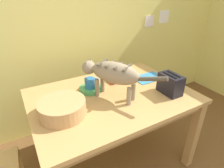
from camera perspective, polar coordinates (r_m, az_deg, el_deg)
wall_rear at (r=2.12m, az=-11.78°, el=18.57°), size 4.95×0.11×2.50m
dining_table at (r=1.62m, az=0.00°, el=-5.86°), size 1.33×0.94×0.76m
cat at (r=1.45m, az=0.06°, el=3.31°), size 0.42×0.60×0.31m
saucer_bowl at (r=1.64m, az=-6.64°, el=-1.51°), size 0.19×0.19×0.03m
coffee_mug at (r=1.61m, az=-6.64°, el=0.35°), size 0.13×0.09×0.08m
magazine at (r=1.89m, az=11.07°, el=1.90°), size 0.30×0.19×0.01m
book_stack at (r=1.81m, az=1.16°, el=1.64°), size 0.17×0.15×0.03m
wicker_basket at (r=1.36m, az=-14.92°, el=-7.02°), size 0.33×0.33×0.11m
toaster at (r=1.63m, az=17.33°, el=0.00°), size 0.12×0.20×0.18m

